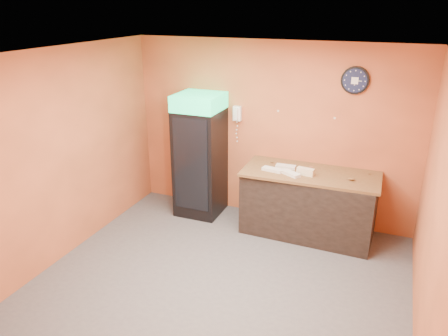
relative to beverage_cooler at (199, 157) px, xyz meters
The scene contains 15 objects.
floor 2.16m from the beverage_cooler, 56.41° to the right, with size 4.50×4.50×0.00m, color #47474C.
back_wall 1.21m from the beverage_cooler, 20.31° to the left, with size 4.50×0.02×2.80m, color #CE663A.
left_wall 2.04m from the beverage_cooler, 126.40° to the right, with size 0.02×4.00×2.80m, color #CE663A.
right_wall 3.71m from the beverage_cooler, 25.83° to the right, with size 0.02×4.00×2.80m, color #CE663A.
ceiling 2.66m from the beverage_cooler, 56.41° to the right, with size 4.50×4.00×0.02m, color white.
beverage_cooler is the anchor object (origin of this frame).
prep_counter 1.87m from the beverage_cooler, ahead, with size 1.90×0.84×0.95m, color black.
wall_clock 2.63m from the beverage_cooler, ahead, with size 0.39×0.06×0.39m.
wall_phone 0.93m from the beverage_cooler, 33.35° to the left, with size 0.13×0.11×0.23m.
butcher_paper 1.80m from the beverage_cooler, ahead, with size 1.96×0.88×0.04m, color brown.
sub_roll_stack 1.76m from the beverage_cooler, ahead, with size 0.26×0.12×0.10m.
wrapped_sandwich_left 1.28m from the beverage_cooler, ahead, with size 0.30×0.12×0.04m, color silver.
wrapped_sandwich_mid 1.57m from the beverage_cooler, ahead, with size 0.31×0.12×0.04m, color silver.
wrapped_sandwich_right 1.42m from the beverage_cooler, ahead, with size 0.29×0.12×0.04m, color silver.
kitchen_tool 1.79m from the beverage_cooler, ahead, with size 0.06×0.06×0.06m, color silver.
Camera 1 is at (1.77, -4.35, 3.31)m, focal length 35.00 mm.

